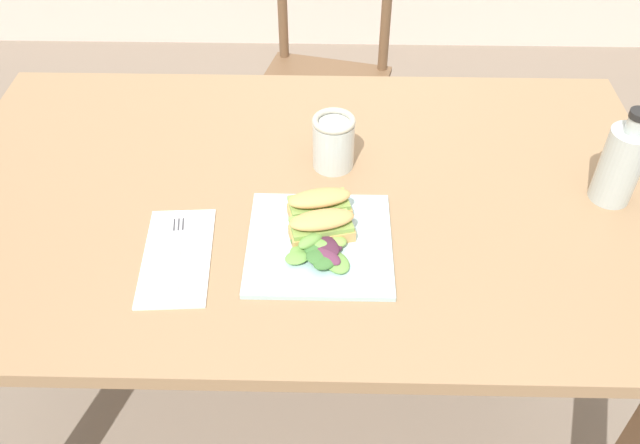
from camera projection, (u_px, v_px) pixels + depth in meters
ground_plane at (361, 416)px, 1.75m from camera, size 9.21×9.21×0.00m
dining_table at (305, 233)px, 1.37m from camera, size 1.44×0.87×0.74m
chair_wooden_far at (322, 83)px, 2.13m from camera, size 0.48×0.48×0.87m
plate_lunch at (320, 243)px, 1.18m from camera, size 0.26×0.26×0.01m
sandwich_half_front at (322, 226)px, 1.16m from camera, size 0.12×0.08×0.06m
sandwich_half_back at (319, 204)px, 1.20m from camera, size 0.12×0.08×0.06m
salad_mixed_greens at (319, 247)px, 1.14m from camera, size 0.13×0.11×0.03m
napkin_folded at (177, 256)px, 1.16m from camera, size 0.13×0.24×0.00m
fork_on_napkin at (177, 248)px, 1.17m from camera, size 0.04×0.19×0.00m
bottle_cold_brew at (619, 168)px, 1.23m from camera, size 0.08×0.08×0.20m
mason_jar_iced_tea at (333, 144)px, 1.31m from camera, size 0.09×0.09×0.11m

